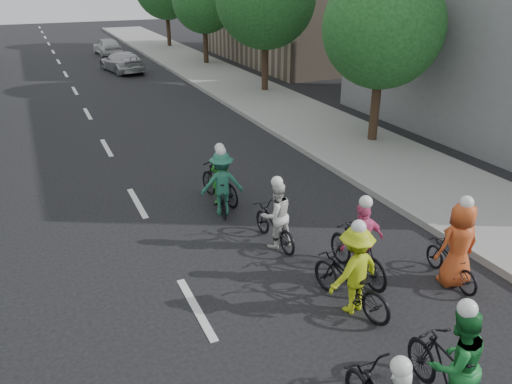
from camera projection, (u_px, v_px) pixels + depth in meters
ground at (196, 308)px, 9.15m from camera, size 120.00×120.00×0.00m
sidewalk_right at (306, 120)px, 20.47m from camera, size 4.00×80.00×0.15m
curb_right at (263, 125)px, 19.73m from camera, size 0.18×80.00×0.18m
tree_r_0 at (383, 28)px, 16.37m from camera, size 4.00×4.00×5.97m
tree_r_2 at (204, 1)px, 31.34m from camera, size 4.00×4.00×5.97m
cyclist_1 at (451, 369)px, 6.78m from camera, size 0.91×1.84×1.89m
cyclist_2 at (352, 277)px, 8.91m from camera, size 1.18×1.98×1.83m
cyclist_3 at (359, 248)px, 9.81m from camera, size 1.00×1.85×1.83m
cyclist_4 at (455, 252)px, 9.66m from camera, size 0.91×1.57×1.90m
cyclist_5 at (220, 181)px, 13.18m from camera, size 0.85×1.85×1.66m
cyclist_6 at (275, 221)px, 11.07m from camera, size 0.78×1.72×1.68m
cyclist_7 at (222, 187)px, 12.50m from camera, size 1.17×1.53×1.80m
follow_car_lead at (122, 62)px, 30.40m from camera, size 2.45×4.44×1.22m
follow_car_trail at (107, 46)px, 36.64m from camera, size 1.80×3.77×1.24m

